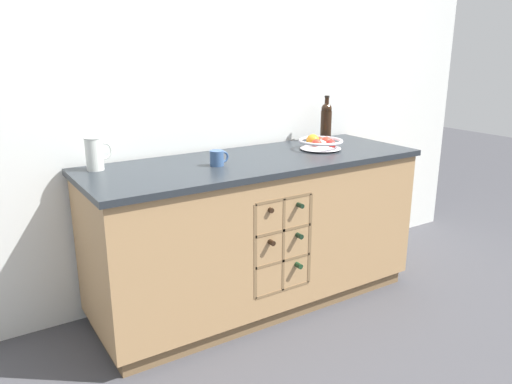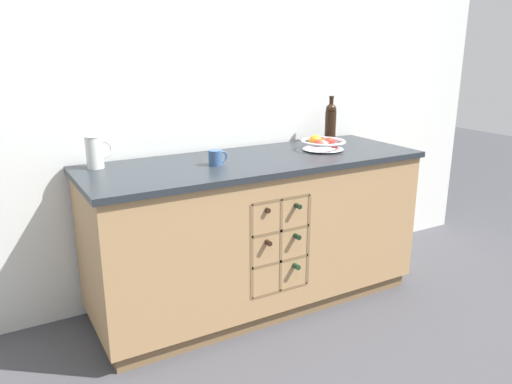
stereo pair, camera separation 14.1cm
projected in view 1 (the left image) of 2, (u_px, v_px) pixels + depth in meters
The scene contains 7 objects.
ground_plane at pixel (256, 300), 3.20m from camera, with size 14.00×14.00×0.00m, color #424247.
back_wall at pixel (222, 94), 3.17m from camera, with size 4.41×0.06×2.55m, color silver.
kitchen_island at pixel (256, 232), 3.07m from camera, with size 2.05×0.74×0.93m.
fruit_bowl at pixel (320, 143), 3.19m from camera, with size 0.28×0.28×0.09m.
white_pitcher at pixel (95, 153), 2.65m from camera, with size 0.15×0.10×0.18m.
ceramic_mug at pixel (217, 158), 2.76m from camera, with size 0.11×0.08×0.09m.
standing_wine_bottle at pixel (326, 121), 3.45m from camera, with size 0.08×0.08×0.31m.
Camera 1 is at (-1.55, -2.42, 1.58)m, focal length 35.00 mm.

